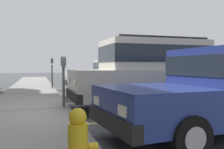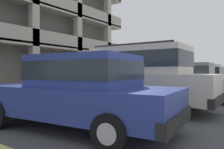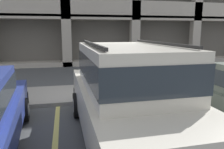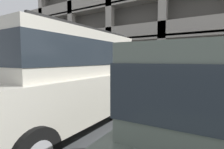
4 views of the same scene
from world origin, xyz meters
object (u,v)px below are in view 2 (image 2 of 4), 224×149
dark_hatchback (181,80)px  red_sedan (78,90)px  parking_meter_far (148,72)px  parking_meter_near (83,72)px  blue_coupe (197,78)px  silver_suv (139,75)px

dark_hatchback → red_sedan: bearing=174.0°
parking_meter_far → parking_meter_near: bearing=179.7°
parking_meter_far → dark_hatchback: bearing=-137.0°
red_sedan → parking_meter_far: parking_meter_far is taller
parking_meter_far → red_sedan: bearing=-163.9°
blue_coupe → dark_hatchback: bearing=-178.1°
red_sedan → dark_hatchback: bearing=-9.0°
silver_suv → dark_hatchback: 2.92m
red_sedan → parking_meter_near: size_ratio=3.27×
parking_meter_near → dark_hatchback: bearing=-48.3°
silver_suv → parking_meter_far: silver_suv is taller
blue_coupe → silver_suv: bearing=177.0°
silver_suv → blue_coupe: bearing=-5.1°
red_sedan → parking_meter_near: (3.08, 2.63, 0.35)m
red_sedan → blue_coupe: same height
blue_coupe → parking_meter_near: 6.41m
dark_hatchback → blue_coupe: (2.94, 0.03, 0.00)m
silver_suv → red_sedan: silver_suv is taller
red_sedan → parking_meter_far: 9.38m
silver_suv → parking_meter_far: 6.60m
silver_suv → dark_hatchback: size_ratio=1.06×
dark_hatchback → parking_meter_near: bearing=129.7°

